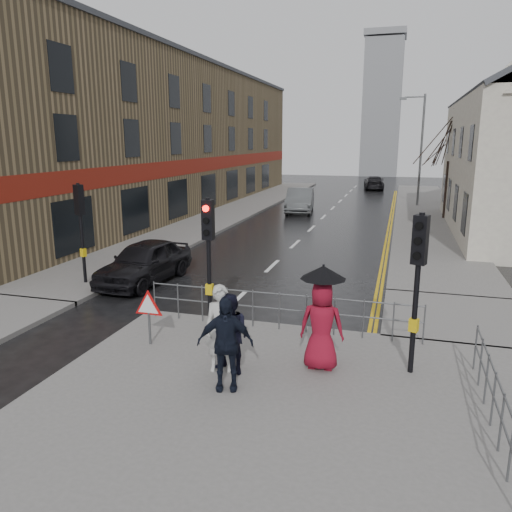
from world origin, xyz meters
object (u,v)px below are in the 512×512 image
Objects in this scene: car_parked at (145,262)px; car_mid at (300,200)px; pedestrian_with_umbrella at (322,316)px; pedestrian_a at (221,329)px; pedestrian_b at (231,334)px; pedestrian_d at (225,344)px.

car_parked is 18.92m from car_mid.
pedestrian_with_umbrella reaches higher than car_parked.
pedestrian_with_umbrella is 0.52× the size of car_parked.
pedestrian_a reaches higher than car_parked.
car_parked is at bearing 147.04° from pedestrian_b.
car_parked is at bearing 113.21° from pedestrian_d.
pedestrian_d is at bearing -139.55° from pedestrian_with_umbrella.
pedestrian_b is (0.23, -0.04, -0.09)m from pedestrian_a.
pedestrian_d is at bearing -46.73° from car_parked.
car_parked is (-7.09, 5.33, -0.58)m from pedestrian_with_umbrella.
pedestrian_b is at bearing -44.40° from car_parked.
pedestrian_b is 0.68m from pedestrian_d.
pedestrian_b is 0.34× the size of car_mid.
pedestrian_d is at bearing -89.12° from car_mid.
pedestrian_d reaches higher than car_mid.
pedestrian_d reaches higher than car_parked.
pedestrian_a is 1.10× the size of pedestrian_b.
pedestrian_a is 2.14m from pedestrian_with_umbrella.
car_mid is (-3.51, 24.92, -0.17)m from pedestrian_b.
car_parked is 0.88× the size of car_mid.
pedestrian_a is at bearing -45.47° from car_parked.
pedestrian_d is at bearing -64.48° from pedestrian_b.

